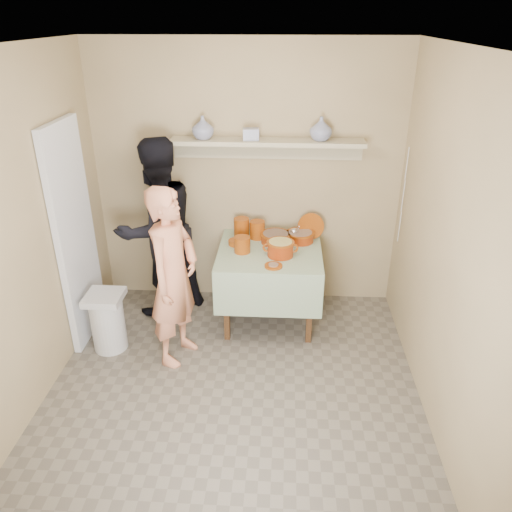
# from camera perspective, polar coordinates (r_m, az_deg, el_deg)

# --- Properties ---
(ground) EXTENTS (3.50, 3.50, 0.00)m
(ground) POSITION_cam_1_polar(r_m,az_deg,el_deg) (4.09, -2.85, -16.77)
(ground) COLOR #645C4F
(ground) RESTS_ON ground
(tile_panel) EXTENTS (0.06, 0.70, 2.00)m
(tile_panel) POSITION_cam_1_polar(r_m,az_deg,el_deg) (4.68, -19.94, 2.14)
(tile_panel) COLOR silver
(tile_panel) RESTS_ON ground
(plate_stack_a) EXTENTS (0.15, 0.15, 0.20)m
(plate_stack_a) POSITION_cam_1_polar(r_m,az_deg,el_deg) (4.93, -1.67, 3.22)
(plate_stack_a) COLOR #7A2F06
(plate_stack_a) RESTS_ON serving_table
(plate_stack_b) EXTENTS (0.15, 0.15, 0.18)m
(plate_stack_b) POSITION_cam_1_polar(r_m,az_deg,el_deg) (4.91, 0.15, 3.02)
(plate_stack_b) COLOR #7A2F06
(plate_stack_b) RESTS_ON serving_table
(bowl_stack) EXTENTS (0.15, 0.15, 0.15)m
(bowl_stack) POSITION_cam_1_polar(r_m,az_deg,el_deg) (4.63, -1.59, 1.31)
(bowl_stack) COLOR #7A2F06
(bowl_stack) RESTS_ON serving_table
(empty_bowl) EXTENTS (0.16, 0.16, 0.05)m
(empty_bowl) POSITION_cam_1_polar(r_m,az_deg,el_deg) (4.80, -2.25, 1.58)
(empty_bowl) COLOR #7A2F06
(empty_bowl) RESTS_ON serving_table
(propped_lid) EXTENTS (0.27, 0.14, 0.25)m
(propped_lid) POSITION_cam_1_polar(r_m,az_deg,el_deg) (4.95, 6.29, 3.40)
(propped_lid) COLOR #7A2F06
(propped_lid) RESTS_ON serving_table
(vase_right) EXTENTS (0.22, 0.22, 0.21)m
(vase_right) POSITION_cam_1_polar(r_m,az_deg,el_deg) (4.70, 7.44, 14.23)
(vase_right) COLOR navy
(vase_right) RESTS_ON wall_shelf
(vase_left) EXTENTS (0.26, 0.26, 0.21)m
(vase_left) POSITION_cam_1_polar(r_m,az_deg,el_deg) (4.75, -6.09, 14.39)
(vase_left) COLOR navy
(vase_left) RESTS_ON wall_shelf
(ceramic_box) EXTENTS (0.16, 0.12, 0.10)m
(ceramic_box) POSITION_cam_1_polar(r_m,az_deg,el_deg) (4.70, -0.59, 13.75)
(ceramic_box) COLOR navy
(ceramic_box) RESTS_ON wall_shelf
(person_cook) EXTENTS (0.54, 0.67, 1.58)m
(person_cook) POSITION_cam_1_polar(r_m,az_deg,el_deg) (4.21, -9.40, -2.41)
(person_cook) COLOR #D9835E
(person_cook) RESTS_ON ground
(person_helper) EXTENTS (1.09, 1.08, 1.78)m
(person_helper) POSITION_cam_1_polar(r_m,az_deg,el_deg) (4.92, -11.14, 3.04)
(person_helper) COLOR black
(person_helper) RESTS_ON ground
(room_shell) EXTENTS (3.04, 3.54, 2.62)m
(room_shell) POSITION_cam_1_polar(r_m,az_deg,el_deg) (3.21, -3.48, 4.77)
(room_shell) COLOR tan
(room_shell) RESTS_ON ground
(serving_table) EXTENTS (0.97, 0.97, 0.76)m
(serving_table) POSITION_cam_1_polar(r_m,az_deg,el_deg) (4.76, 1.58, -0.56)
(serving_table) COLOR #4C2D16
(serving_table) RESTS_ON ground
(cazuela_meat_a) EXTENTS (0.30, 0.30, 0.10)m
(cazuela_meat_a) POSITION_cam_1_polar(r_m,az_deg,el_deg) (4.83, 2.25, 2.19)
(cazuela_meat_a) COLOR maroon
(cazuela_meat_a) RESTS_ON serving_table
(cazuela_meat_b) EXTENTS (0.28, 0.28, 0.10)m
(cazuela_meat_b) POSITION_cam_1_polar(r_m,az_deg,el_deg) (4.87, 5.08, 2.32)
(cazuela_meat_b) COLOR maroon
(cazuela_meat_b) RESTS_ON serving_table
(ladle) EXTENTS (0.08, 0.26, 0.19)m
(ladle) POSITION_cam_1_polar(r_m,az_deg,el_deg) (4.84, 4.39, 2.82)
(ladle) COLOR silver
(ladle) RESTS_ON cazuela_meat_b
(cazuela_rice) EXTENTS (0.33, 0.25, 0.14)m
(cazuela_rice) POSITION_cam_1_polar(r_m,az_deg,el_deg) (4.56, 2.81, 1.01)
(cazuela_rice) COLOR maroon
(cazuela_rice) RESTS_ON serving_table
(front_plate) EXTENTS (0.16, 0.16, 0.03)m
(front_plate) POSITION_cam_1_polar(r_m,az_deg,el_deg) (4.39, 2.00, -1.11)
(front_plate) COLOR #7A2F06
(front_plate) RESTS_ON serving_table
(wall_shelf) EXTENTS (1.80, 0.25, 0.21)m
(wall_shelf) POSITION_cam_1_polar(r_m,az_deg,el_deg) (4.76, 1.28, 12.69)
(wall_shelf) COLOR tan
(wall_shelf) RESTS_ON room_shell
(trash_bin) EXTENTS (0.32, 0.32, 0.56)m
(trash_bin) POSITION_cam_1_polar(r_m,az_deg,el_deg) (4.71, -16.59, -7.13)
(trash_bin) COLOR silver
(trash_bin) RESTS_ON ground
(electrical_cord) EXTENTS (0.01, 0.05, 0.90)m
(electrical_cord) POSITION_cam_1_polar(r_m,az_deg,el_deg) (4.83, 16.47, 6.60)
(electrical_cord) COLOR silver
(electrical_cord) RESTS_ON wall_shelf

